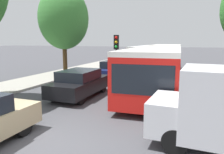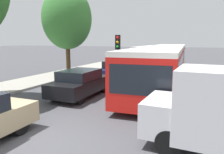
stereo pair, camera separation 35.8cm
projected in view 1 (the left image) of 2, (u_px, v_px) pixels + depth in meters
name	position (u px, v px, depth m)	size (l,w,h in m)	color
ground_plane	(39.00, 145.00, 6.45)	(200.00, 200.00, 0.00)	#47474C
kerb_strip_left	(60.00, 74.00, 19.56)	(3.20, 33.07, 0.14)	#9E998E
articulated_bus	(161.00, 61.00, 16.32)	(3.84, 17.87, 2.63)	red
city_bus_rear	(147.00, 54.00, 28.06)	(2.48, 11.00, 2.37)	teal
queued_car_black	(80.00, 83.00, 11.93)	(1.83, 4.27, 1.48)	black
queued_car_navy	(116.00, 70.00, 17.09)	(1.86, 4.35, 1.51)	navy
traffic_light	(116.00, 49.00, 13.81)	(0.37, 0.39, 3.40)	#56595E
tree_left_mid	(63.00, 20.00, 18.23)	(4.17, 4.17, 7.48)	#51381E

